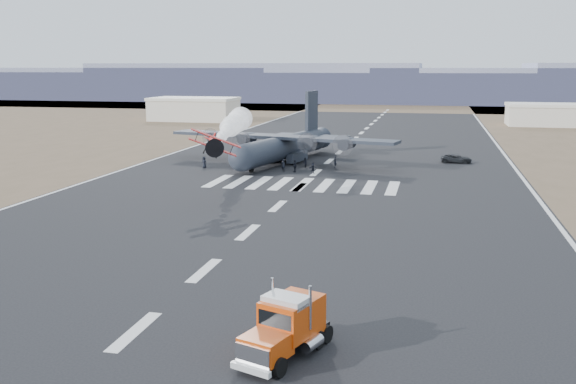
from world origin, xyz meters
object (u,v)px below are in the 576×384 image
(aerobatic_biplane, at_px, (213,143))
(crew_c, at_px, (250,159))
(crew_d, at_px, (295,166))
(crew_a, at_px, (335,162))
(support_vehicle, at_px, (456,159))
(crew_h, at_px, (235,161))
(crew_e, at_px, (204,162))
(crew_g, at_px, (283,165))
(hangar_left, at_px, (194,109))
(crew_b, at_px, (305,163))
(crew_f, at_px, (313,168))
(hangar_right, at_px, (546,114))
(transport_aircraft, at_px, (285,145))
(semi_truck, at_px, (287,326))

(aerobatic_biplane, xyz_separation_m, crew_c, (-4.08, 28.78, -5.96))
(crew_d, bearing_deg, crew_a, 97.30)
(support_vehicle, height_order, crew_h, crew_h)
(support_vehicle, xyz_separation_m, crew_e, (-38.56, -14.53, 0.22))
(crew_d, distance_m, crew_g, 1.83)
(crew_c, bearing_deg, hangar_left, 60.27)
(crew_b, xyz_separation_m, crew_f, (2.27, -5.42, 0.04))
(hangar_right, distance_m, crew_f, 102.17)
(hangar_right, height_order, crew_f, hangar_right)
(hangar_right, distance_m, crew_d, 102.79)
(crew_a, xyz_separation_m, crew_b, (-4.62, -0.87, -0.13))
(aerobatic_biplane, bearing_deg, crew_h, 90.98)
(crew_d, height_order, crew_g, crew_g)
(hangar_right, xyz_separation_m, crew_c, (-57.84, -84.76, -2.07))
(transport_aircraft, bearing_deg, crew_b, -36.18)
(hangar_right, height_order, support_vehicle, hangar_right)
(crew_b, height_order, crew_f, crew_f)
(crew_g, distance_m, crew_h, 9.30)
(hangar_left, bearing_deg, crew_g, -61.09)
(crew_a, distance_m, crew_d, 7.59)
(crew_a, distance_m, crew_f, 6.71)
(support_vehicle, height_order, crew_a, crew_a)
(support_vehicle, xyz_separation_m, crew_c, (-32.56, -9.76, 0.25))
(crew_h, bearing_deg, aerobatic_biplane, 159.64)
(semi_truck, height_order, crew_e, semi_truck)
(hangar_left, distance_m, transport_aircraft, 88.07)
(crew_e, bearing_deg, crew_d, 17.01)
(crew_a, bearing_deg, crew_g, -64.63)
(hangar_right, bearing_deg, crew_d, -118.63)
(semi_truck, relative_size, crew_e, 4.22)
(crew_a, distance_m, crew_g, 8.84)
(aerobatic_biplane, relative_size, crew_g, 3.02)
(hangar_right, distance_m, crew_b, 98.47)
(support_vehicle, bearing_deg, semi_truck, 173.12)
(aerobatic_biplane, bearing_deg, crew_a, 59.64)
(semi_truck, distance_m, crew_a, 66.63)
(support_vehicle, xyz_separation_m, crew_g, (-25.77, -15.01, 0.24))
(hangar_left, relative_size, crew_d, 13.41)
(hangar_right, bearing_deg, crew_e, -125.49)
(semi_truck, bearing_deg, crew_d, 121.40)
(semi_truck, height_order, transport_aircraft, transport_aircraft)
(support_vehicle, bearing_deg, transport_aircraft, 103.00)
(hangar_right, xyz_separation_m, crew_g, (-51.06, -90.01, -2.07))
(crew_b, height_order, crew_d, crew_d)
(transport_aircraft, relative_size, crew_d, 21.36)
(semi_truck, relative_size, transport_aircraft, 0.20)
(aerobatic_biplane, distance_m, crew_c, 29.67)
(hangar_right, distance_m, crew_h, 105.25)
(crew_b, xyz_separation_m, crew_g, (-2.49, -4.38, 0.15))
(hangar_left, relative_size, crew_c, 12.99)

